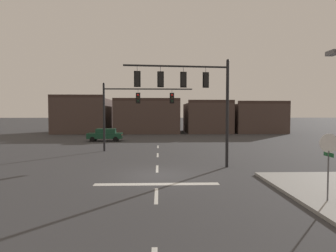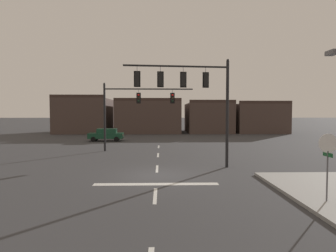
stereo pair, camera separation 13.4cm
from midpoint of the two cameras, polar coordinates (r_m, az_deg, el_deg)
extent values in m
plane|color=#353538|center=(16.71, -2.08, -9.95)|extent=(400.00, 400.00, 0.00)
cube|color=silver|center=(14.76, -2.17, -11.63)|extent=(6.40, 0.50, 0.01)
cube|color=silver|center=(12.83, -2.29, -13.83)|extent=(0.16, 2.40, 0.01)
cube|color=silver|center=(18.66, -2.01, -8.60)|extent=(0.16, 2.40, 0.01)
cube|color=silver|center=(24.57, -1.86, -5.87)|extent=(0.16, 2.40, 0.01)
cube|color=silver|center=(30.52, -1.78, -4.20)|extent=(0.16, 2.40, 0.01)
cylinder|color=black|center=(19.26, 12.06, 2.27)|extent=(0.20, 0.20, 7.07)
cylinder|color=black|center=(18.69, 1.93, 11.96)|extent=(6.84, 0.76, 0.12)
sphere|color=black|center=(19.57, 12.17, 12.83)|extent=(0.18, 0.18, 0.18)
cylinder|color=#56565B|center=(19.04, 7.81, 11.05)|extent=(0.03, 0.03, 0.35)
cube|color=black|center=(18.96, 7.80, 9.18)|extent=(0.32, 0.27, 0.90)
sphere|color=red|center=(19.11, 7.71, 9.97)|extent=(0.20, 0.20, 0.20)
sphere|color=#2D2314|center=(19.08, 7.70, 9.14)|extent=(0.20, 0.20, 0.20)
sphere|color=black|center=(19.05, 7.70, 8.30)|extent=(0.20, 0.20, 0.20)
cube|color=black|center=(18.94, 7.82, 9.19)|extent=(0.42, 0.07, 1.02)
cylinder|color=#56565B|center=(18.72, 3.31, 11.21)|extent=(0.03, 0.03, 0.35)
cube|color=black|center=(18.64, 3.30, 9.31)|extent=(0.32, 0.27, 0.90)
sphere|color=red|center=(18.80, 3.23, 10.12)|extent=(0.20, 0.20, 0.20)
sphere|color=#2D2314|center=(18.77, 3.23, 9.27)|extent=(0.20, 0.20, 0.20)
sphere|color=black|center=(18.74, 3.23, 8.41)|extent=(0.20, 0.20, 0.20)
cube|color=black|center=(18.62, 3.31, 9.32)|extent=(0.42, 0.07, 1.02)
cylinder|color=#56565B|center=(18.53, -1.33, 11.31)|extent=(0.03, 0.03, 0.35)
cube|color=black|center=(18.44, -1.33, 9.39)|extent=(0.32, 0.27, 0.90)
sphere|color=red|center=(18.61, -1.37, 10.20)|extent=(0.20, 0.20, 0.20)
sphere|color=#2D2314|center=(18.57, -1.37, 9.34)|extent=(0.20, 0.20, 0.20)
sphere|color=black|center=(18.54, -1.37, 8.48)|extent=(0.20, 0.20, 0.20)
cube|color=black|center=(18.42, -1.32, 9.39)|extent=(0.42, 0.07, 1.02)
cylinder|color=#56565B|center=(18.45, -6.04, 11.33)|extent=(0.03, 0.03, 0.35)
cube|color=black|center=(18.36, -6.03, 9.40)|extent=(0.32, 0.27, 0.90)
sphere|color=red|center=(18.53, -6.04, 10.22)|extent=(0.20, 0.20, 0.20)
sphere|color=#2D2314|center=(18.49, -6.04, 9.35)|extent=(0.20, 0.20, 0.20)
sphere|color=black|center=(18.46, -6.03, 8.49)|extent=(0.20, 0.20, 0.20)
cube|color=black|center=(18.34, -6.03, 9.41)|extent=(0.42, 0.07, 1.02)
cylinder|color=black|center=(27.53, -12.52, 1.63)|extent=(0.20, 0.20, 6.36)
cylinder|color=black|center=(27.18, -3.76, 7.45)|extent=(8.41, 0.22, 0.12)
sphere|color=black|center=(27.67, -12.59, 8.33)|extent=(0.18, 0.18, 0.18)
cylinder|color=#56565B|center=(27.21, -5.81, 6.94)|extent=(0.03, 0.03, 0.35)
cube|color=black|center=(27.17, -5.81, 5.63)|extent=(0.30, 0.24, 0.90)
sphere|color=red|center=(27.06, -5.83, 6.24)|extent=(0.20, 0.20, 0.20)
sphere|color=#2D2314|center=(27.04, -5.82, 5.64)|extent=(0.20, 0.20, 0.20)
sphere|color=black|center=(27.03, -5.82, 5.05)|extent=(0.20, 0.20, 0.20)
cube|color=black|center=(27.19, -5.80, 5.62)|extent=(0.42, 0.04, 1.02)
cylinder|color=#56565B|center=(27.20, 1.05, 6.96)|extent=(0.03, 0.03, 0.35)
cube|color=black|center=(27.16, 1.05, 5.64)|extent=(0.30, 0.24, 0.90)
sphere|color=red|center=(27.04, 1.07, 6.25)|extent=(0.20, 0.20, 0.20)
sphere|color=#2D2314|center=(27.03, 1.07, 5.66)|extent=(0.20, 0.20, 0.20)
sphere|color=black|center=(27.01, 1.07, 5.06)|extent=(0.20, 0.20, 0.20)
cube|color=black|center=(27.18, 1.05, 5.64)|extent=(0.42, 0.04, 1.02)
cylinder|color=#56565B|center=(13.03, 29.69, -9.07)|extent=(0.06, 0.06, 2.15)
cylinder|color=white|center=(12.83, 29.83, -3.04)|extent=(0.76, 0.03, 0.76)
cylinder|color=#B21414|center=(12.85, 29.80, -3.04)|extent=(0.68, 0.03, 0.68)
cube|color=#19592D|center=(12.88, 29.79, -5.04)|extent=(0.02, 0.64, 0.16)
cube|color=#143D28|center=(37.46, -12.30, -1.92)|extent=(4.45, 1.94, 0.70)
cube|color=#143D28|center=(37.39, -12.08, -0.96)|extent=(2.51, 1.68, 0.56)
cube|color=#2D3842|center=(37.52, -13.24, -0.99)|extent=(0.29, 1.53, 0.47)
cube|color=#2D3842|center=(37.23, -10.30, -0.99)|extent=(0.26, 1.53, 0.46)
cylinder|color=black|center=(36.92, -14.73, -2.60)|extent=(0.65, 0.24, 0.64)
cylinder|color=black|center=(38.58, -14.23, -2.37)|extent=(0.65, 0.24, 0.64)
cylinder|color=black|center=(36.45, -10.25, -2.63)|extent=(0.65, 0.24, 0.64)
cylinder|color=black|center=(38.13, -9.94, -2.39)|extent=(0.65, 0.24, 0.64)
sphere|color=silver|center=(37.30, -15.75, -1.90)|extent=(0.16, 0.16, 0.16)
sphere|color=silver|center=(38.43, -15.38, -1.77)|extent=(0.16, 0.16, 0.16)
cube|color=maroon|center=(37.17, -8.98, -1.80)|extent=(0.08, 1.37, 0.12)
cube|color=slate|center=(14.95, 30.50, 12.65)|extent=(0.36, 0.64, 0.20)
cube|color=#473833|center=(55.19, -16.22, 2.00)|extent=(9.15, 10.67, 6.24)
cube|color=#3A2B26|center=(50.41, -17.74, 5.76)|extent=(9.15, 0.60, 0.50)
cube|color=#473833|center=(53.43, -3.78, 1.79)|extent=(11.53, 10.73, 5.69)
cube|color=#3A2B26|center=(48.42, -4.04, 5.37)|extent=(11.53, 0.60, 0.50)
cube|color=#473833|center=(54.11, 8.09, 1.62)|extent=(7.94, 10.67, 5.40)
cube|color=#3A2B26|center=(49.18, 9.09, 4.95)|extent=(7.94, 0.60, 0.50)
cube|color=#473833|center=(55.63, 17.56, 1.47)|extent=(9.03, 9.15, 5.24)
cube|color=#3A2B26|center=(51.63, 19.15, 4.56)|extent=(9.03, 0.60, 0.50)
camera|label=1|loc=(0.07, -89.80, 0.01)|focal=30.22mm
camera|label=2|loc=(0.07, 90.20, -0.01)|focal=30.22mm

